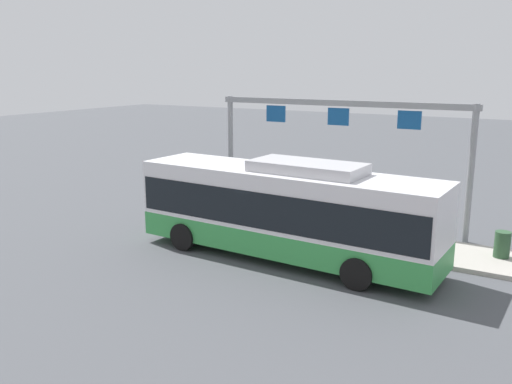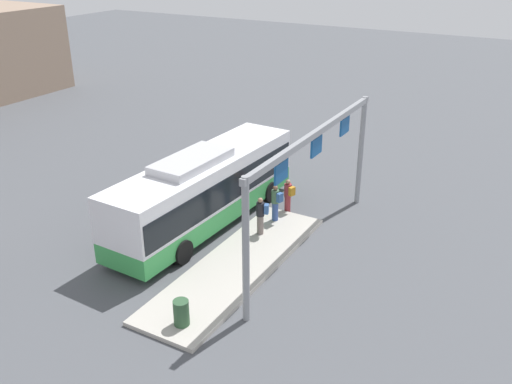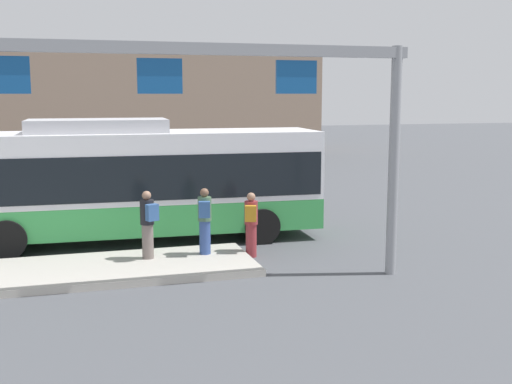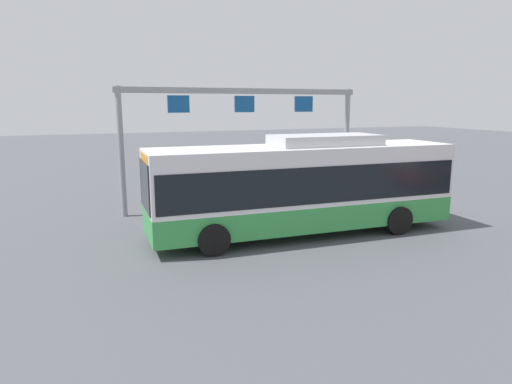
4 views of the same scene
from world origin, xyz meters
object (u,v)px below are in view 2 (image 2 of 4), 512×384
object	(u,v)px
bus_main	(205,187)
person_waiting_mid	(261,215)
trash_bin	(181,313)
person_boarding	(288,195)
person_waiting_near	(276,202)

from	to	relation	value
bus_main	person_waiting_mid	bearing A→B (deg)	-83.75
bus_main	trash_bin	distance (m)	7.44
bus_main	person_boarding	size ratio (longest dim) A/B	6.47
person_boarding	trash_bin	bearing A→B (deg)	113.07
person_waiting_near	person_waiting_mid	distance (m)	1.41
person_boarding	trash_bin	world-z (taller)	person_boarding
person_boarding	trash_bin	distance (m)	9.32
person_waiting_near	trash_bin	size ratio (longest dim) A/B	1.86
bus_main	person_waiting_mid	world-z (taller)	bus_main
person_waiting_near	bus_main	bearing A→B (deg)	43.69
bus_main	person_boarding	distance (m)	3.98
bus_main	person_boarding	world-z (taller)	bus_main
person_boarding	person_waiting_mid	size ratio (longest dim) A/B	1.00
person_boarding	person_waiting_near	bearing A→B (deg)	107.47
person_waiting_near	trash_bin	world-z (taller)	person_waiting_near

